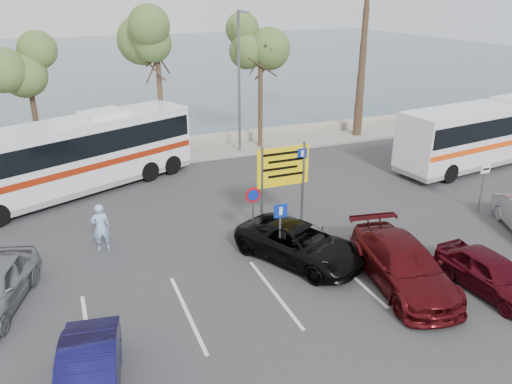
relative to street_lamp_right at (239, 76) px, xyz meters
name	(u,v)px	position (x,y,z in m)	size (l,w,h in m)	color
ground	(294,271)	(-3.00, -13.52, -4.60)	(120.00, 120.00, 0.00)	#333336
kerb_strip	(190,155)	(-3.00, 0.48, -4.52)	(44.00, 2.40, 0.15)	gray
seawall	(181,143)	(-3.00, 2.48, -4.30)	(48.00, 0.80, 0.60)	#A79D85
sea	(104,62)	(-3.00, 46.48, -4.59)	(140.00, 140.00, 0.00)	#3D5262
tree_left	(25,59)	(-11.00, 0.48, 1.41)	(3.20, 3.20, 7.20)	#382619
tree_mid	(156,40)	(-4.50, 0.48, 2.06)	(3.20, 3.20, 8.00)	#382619
tree_right	(261,46)	(1.50, 0.48, 1.57)	(3.20, 3.20, 7.40)	#382619
street_lamp_right	(239,76)	(0.00, 0.00, 0.00)	(0.45, 1.15, 8.01)	slate
direction_sign	(283,173)	(-2.00, -10.32, -2.17)	(2.20, 0.12, 3.60)	slate
sign_no_stop	(253,207)	(-3.60, -11.13, -3.02)	(0.60, 0.08, 2.35)	slate
sign_parking	(280,224)	(-3.20, -12.73, -3.13)	(0.50, 0.07, 2.25)	slate
sign_taxi	(483,181)	(6.80, -12.03, -3.18)	(0.50, 0.07, 2.20)	slate
lane_markings	(276,292)	(-4.14, -14.52, -4.60)	(12.02, 4.20, 0.01)	silver
coach_bus_left	(74,159)	(-9.50, -3.02, -2.87)	(11.95, 7.23, 3.73)	white
coach_bus_right	(487,135)	(12.00, -7.02, -2.92)	(11.85, 4.02, 3.62)	white
car_blue	(89,377)	(-10.10, -17.02, -3.95)	(1.38, 3.94, 1.30)	#100F46
car_maroon	(403,265)	(-0.10, -15.65, -3.85)	(2.11, 5.19, 1.51)	#4D0C10
car_red	(491,273)	(2.30, -17.02, -3.94)	(1.55, 3.86, 1.32)	#480A14
suv_black	(300,243)	(-2.50, -12.91, -3.93)	(2.23, 4.84, 1.35)	black
pedestrian_near	(101,227)	(-9.02, -9.44, -3.67)	(0.68, 0.45, 1.86)	#9BB9E2
pedestrian_far	(425,159)	(7.90, -7.02, -3.82)	(0.75, 0.59, 1.55)	#303249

